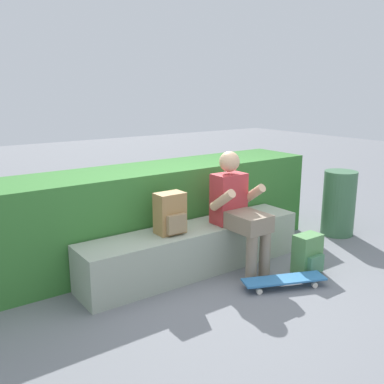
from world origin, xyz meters
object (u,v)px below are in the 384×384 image
at_px(bench_main, 195,249).
at_px(person_skater, 238,207).
at_px(skateboard_near_person, 284,280).
at_px(backpack_on_bench, 170,214).
at_px(backpack_on_ground, 308,254).
at_px(trash_bin, 339,203).

height_order(bench_main, person_skater, person_skater).
distance_m(skateboard_near_person, backpack_on_bench, 1.25).
distance_m(bench_main, skateboard_near_person, 0.94).
bearing_deg(bench_main, backpack_on_ground, -37.86).
bearing_deg(backpack_on_bench, skateboard_near_person, -46.91).
distance_m(bench_main, trash_bin, 2.18).
relative_size(skateboard_near_person, backpack_on_bench, 2.04).
relative_size(person_skater, trash_bin, 1.47).
height_order(bench_main, skateboard_near_person, bench_main).
relative_size(person_skater, backpack_on_ground, 3.05).
bearing_deg(backpack_on_ground, trash_bin, 24.25).
height_order(backpack_on_bench, trash_bin, backpack_on_bench).
distance_m(bench_main, backpack_on_bench, 0.52).
relative_size(bench_main, backpack_on_ground, 6.15).
height_order(bench_main, trash_bin, trash_bin).
bearing_deg(trash_bin, person_skater, -177.46).
height_order(person_skater, backpack_on_ground, person_skater).
relative_size(backpack_on_bench, trash_bin, 0.48).
bearing_deg(bench_main, skateboard_near_person, -60.80).
bearing_deg(backpack_on_ground, backpack_on_bench, 149.96).
distance_m(backpack_on_bench, trash_bin, 2.48).
distance_m(person_skater, skateboard_near_person, 0.84).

